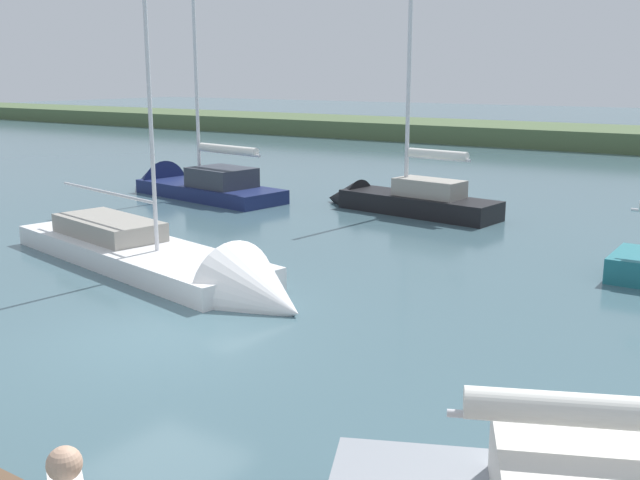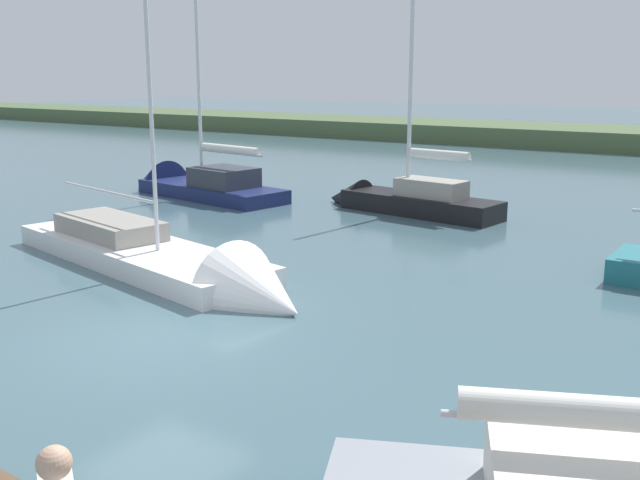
{
  "view_description": "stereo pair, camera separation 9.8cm",
  "coord_description": "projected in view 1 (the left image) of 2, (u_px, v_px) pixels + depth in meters",
  "views": [
    {
      "loc": [
        -9.16,
        8.6,
        4.55
      ],
      "look_at": [
        -0.88,
        -3.78,
        1.16
      ],
      "focal_mm": 41.12,
      "sensor_mm": 36.0,
      "label": 1
    },
    {
      "loc": [
        -9.24,
        8.54,
        4.55
      ],
      "look_at": [
        -0.88,
        -3.78,
        1.16
      ],
      "focal_mm": 41.12,
      "sensor_mm": 36.0,
      "label": 2
    }
  ],
  "objects": [
    {
      "name": "ground_plane",
      "position": [
        160.0,
        337.0,
        12.94
      ],
      "size": [
        200.0,
        200.0,
        0.0
      ],
      "primitive_type": "plane",
      "color": "#42606B"
    },
    {
      "name": "far_shoreline",
      "position": [
        633.0,
        149.0,
        45.51
      ],
      "size": [
        180.0,
        8.0,
        2.4
      ],
      "primitive_type": "cube",
      "color": "#4C603D",
      "rests_on": "ground_plane"
    },
    {
      "name": "sailboat_outer_mooring",
      "position": [
        399.0,
        204.0,
        24.73
      ],
      "size": [
        6.76,
        2.39,
        7.58
      ],
      "rotation": [
        0.0,
        0.0,
        -0.12
      ],
      "color": "black",
      "rests_on": "ground_plane"
    },
    {
      "name": "sailboat_near_dock",
      "position": [
        187.0,
        188.0,
        28.3
      ],
      "size": [
        8.08,
        3.27,
        8.79
      ],
      "rotation": [
        0.0,
        0.0,
        -0.15
      ],
      "color": "navy",
      "rests_on": "ground_plane"
    },
    {
      "name": "sailboat_behind_pier",
      "position": [
        174.0,
        270.0,
        16.8
      ],
      "size": [
        10.19,
        4.11,
        12.79
      ],
      "rotation": [
        0.0,
        0.0,
        2.94
      ],
      "color": "white",
      "rests_on": "ground_plane"
    }
  ]
}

